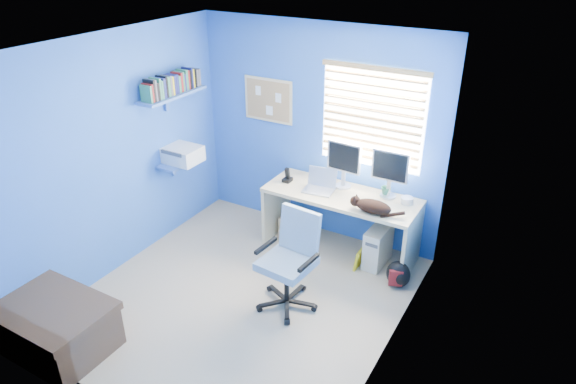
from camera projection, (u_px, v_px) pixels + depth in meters
The scene contains 23 objects.
floor at pixel (244, 297), 5.22m from camera, with size 3.00×3.20×0.00m, color tan.
ceiling at pixel (231, 47), 4.09m from camera, with size 3.00×3.20×0.00m, color white.
wall_back at pixel (318, 133), 5.89m from camera, with size 3.00×0.01×2.50m, color blue.
wall_front at pixel (101, 280), 3.42m from camera, with size 3.00×0.01×2.50m, color blue.
wall_left at pixel (119, 155), 5.32m from camera, with size 0.01×3.20×2.50m, color blue.
wall_right at pixel (397, 230), 3.99m from camera, with size 0.01×3.20×2.50m, color blue.
desk at pixel (340, 223), 5.81m from camera, with size 1.72×0.65×0.74m, color #D9BC7F.
laptop at pixel (319, 182), 5.66m from camera, with size 0.33×0.26×0.22m, color silver.
monitor_left at pixel (344, 165), 5.68m from camera, with size 0.40×0.12×0.54m, color silver.
monitor_right at pixel (390, 174), 5.47m from camera, with size 0.40×0.12×0.54m, color silver.
phone at pixel (287, 175), 5.89m from camera, with size 0.09×0.11×0.17m, color black.
mug at pixel (386, 191), 5.60m from camera, with size 0.10×0.09×0.10m, color #2C734E.
cd_spindle at pixel (407, 200), 5.44m from camera, with size 0.13×0.13×0.07m, color silver.
cat at pixel (373, 207), 5.24m from camera, with size 0.38×0.20×0.14m, color black.
tower_pc at pixel (378, 246), 5.66m from camera, with size 0.19×0.44×0.45m, color beige.
drawer_boxes at pixel (296, 226), 6.21m from camera, with size 0.35×0.28×0.27m, color tan.
yellow_book at pixel (359, 259), 5.61m from camera, with size 0.03×0.17×0.24m, color yellow.
backpack at pixel (398, 274), 5.32m from camera, with size 0.25×0.19×0.30m, color black.
bed_corner at pixel (56, 327), 4.50m from camera, with size 0.94×0.67×0.45m, color #473021.
office_chair at pixel (290, 272), 4.98m from camera, with size 0.62×0.62×0.98m.
window_blinds at pixel (372, 118), 5.44m from camera, with size 1.15×0.05×1.10m.
corkboard at pixel (268, 100), 6.03m from camera, with size 0.64×0.02×0.52m.
wall_shelves at pixel (176, 120), 5.75m from camera, with size 0.42×0.90×1.05m.
Camera 1 is at (2.46, -3.39, 3.32)m, focal length 32.00 mm.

